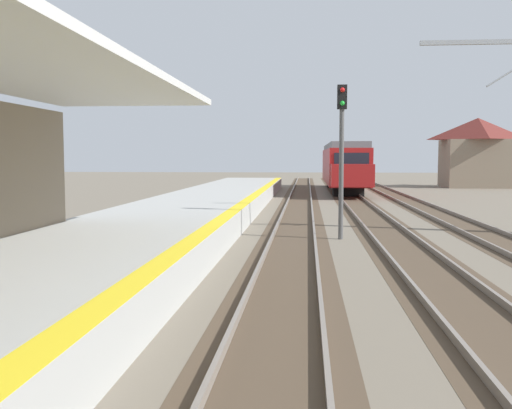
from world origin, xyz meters
name	(u,v)px	position (x,y,z in m)	size (l,w,h in m)	color
station_platform	(108,253)	(-2.50, 16.00, 0.45)	(5.00, 80.00, 0.91)	#A8A8A3
track_pair_nearest_platform	(292,247)	(1.90, 20.00, 0.05)	(2.34, 120.00, 0.16)	#4C3D2D
track_pair_middle	(405,248)	(5.30, 20.00, 0.05)	(2.34, 120.00, 0.16)	#4C3D2D
approaching_train	(344,165)	(5.30, 50.48, 2.18)	(2.93, 19.60, 4.76)	maroon
rail_signal_post	(342,145)	(3.50, 22.16, 3.19)	(0.32, 0.34, 5.20)	#4C4C4C
distant_trackside_house	(477,151)	(18.02, 58.14, 3.34)	(6.60, 5.28, 6.40)	#7F705B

